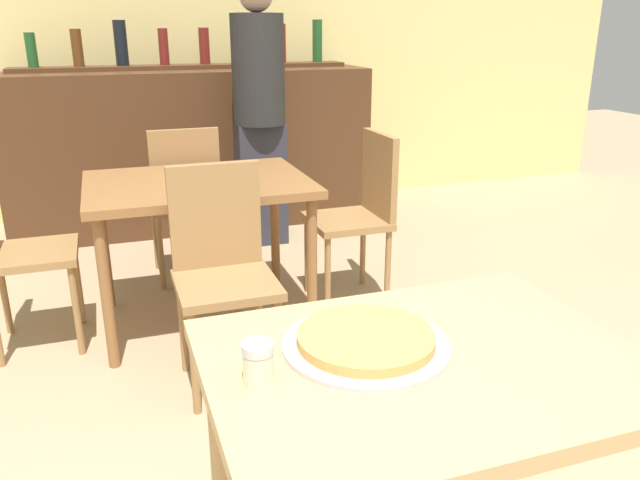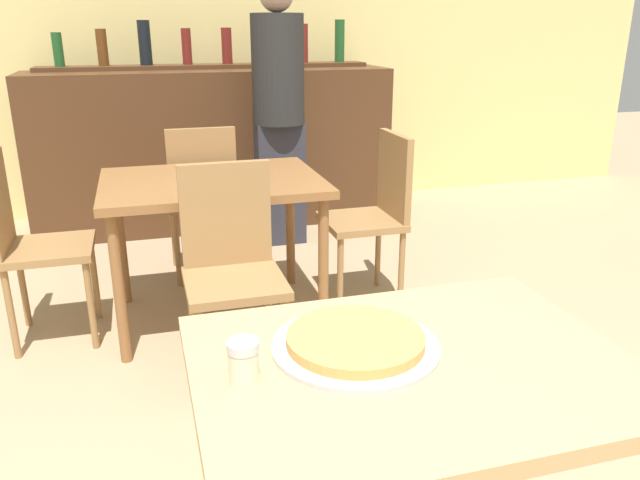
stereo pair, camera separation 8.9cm
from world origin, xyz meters
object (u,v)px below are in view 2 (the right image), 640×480
Objects in this scene: chair_far_side_back at (202,192)px; chair_far_side_left at (27,235)px; chair_far_side_front at (231,259)px; person_standing at (279,106)px; cheese_shaker at (243,361)px; chair_far_side_right at (376,207)px; pizza_tray at (355,342)px.

chair_far_side_back is 1.00× the size of chair_far_side_left.
person_standing reaches higher than chair_far_side_front.
chair_far_side_left reaches higher than cheese_shaker.
chair_far_side_right is at bearing 61.56° from cheese_shaker.
pizza_tray is at bearing 92.60° from chair_far_side_back.
chair_far_side_right is 2.40× the size of pizza_tray.
chair_far_side_front is 0.53× the size of person_standing.
chair_far_side_front is 2.40× the size of pizza_tray.
cheese_shaker is at bearing -103.95° from person_standing.
chair_far_side_back is at bearing 86.34° from cheese_shaker.
pizza_tray is 0.22× the size of person_standing.
chair_far_side_back reaches higher than cheese_shaker.
person_standing is at bearing 80.77° from pizza_tray.
chair_far_side_front is at bearing -109.31° from person_standing.
chair_far_side_left is (-0.86, 0.57, 0.00)m from chair_far_side_front.
chair_far_side_left is 1.85m from person_standing.
chair_far_side_front reaches higher than cheese_shaker.
pizza_tray is at bearing -85.04° from chair_far_side_front.
pizza_tray is 2.94m from person_standing.
chair_far_side_front is at bearing -123.40° from chair_far_side_left.
chair_far_side_left is 0.53× the size of person_standing.
pizza_tray is (-0.75, -1.81, 0.24)m from chair_far_side_right.
chair_far_side_front is at bearing 83.19° from cheese_shaker.
chair_far_side_left is at bearing 118.10° from pizza_tray.
chair_far_side_back and chair_far_side_right have the same top height.
chair_far_side_back reaches higher than pizza_tray.
chair_far_side_right reaches higher than pizza_tray.
chair_far_side_left is at bearing 146.60° from chair_far_side_front.
chair_far_side_front is 1.00× the size of chair_far_side_left.
chair_far_side_front is 1.27m from pizza_tray.
chair_far_side_front is 1.00× the size of chair_far_side_right.
chair_far_side_front is 1.03m from chair_far_side_right.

